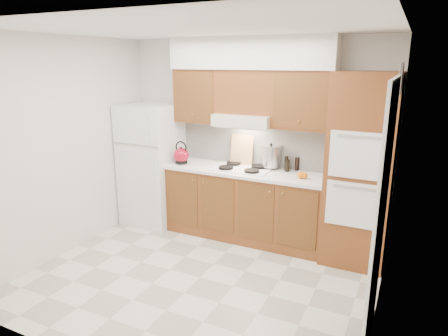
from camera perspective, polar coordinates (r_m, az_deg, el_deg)
name	(u,v)px	position (r m, az deg, el deg)	size (l,w,h in m)	color
floor	(200,278)	(4.56, -3.43, -15.35)	(3.60, 3.60, 0.00)	beige
ceiling	(196,28)	(3.94, -4.06, 19.29)	(3.60, 3.60, 0.00)	white
wall_back	(253,138)	(5.38, 4.14, 4.26)	(3.60, 0.02, 2.60)	silver
wall_left	(68,147)	(5.17, -21.41, 2.79)	(0.02, 3.00, 2.60)	silver
wall_right	(388,187)	(3.57, 22.39, -2.52)	(0.02, 3.00, 2.60)	silver
fridge	(152,165)	(5.84, -10.20, 0.49)	(0.75, 0.72, 1.72)	white
base_cabinets	(245,205)	(5.34, 3.02, -5.31)	(2.11, 0.60, 0.90)	brown
countertop	(245,171)	(5.18, 3.05, -0.47)	(2.13, 0.62, 0.04)	white
backsplash	(254,144)	(5.38, 4.32, 3.38)	(2.11, 0.03, 0.56)	white
oven_cabinet	(360,171)	(4.78, 18.85, -0.39)	(0.70, 0.65, 2.20)	brown
upper_cab_left	(200,96)	(5.47, -3.49, 10.26)	(0.63, 0.33, 0.70)	brown
upper_cab_right	(304,100)	(4.93, 11.39, 9.47)	(0.73, 0.33, 0.70)	brown
range_hood	(245,120)	(5.14, 3.01, 6.88)	(0.75, 0.45, 0.15)	silver
upper_cab_over_hood	(247,92)	(5.16, 3.32, 10.81)	(0.75, 0.33, 0.55)	brown
soffit	(251,53)	(5.11, 3.88, 16.09)	(2.13, 0.36, 0.40)	silver
cooktop	(242,169)	(5.21, 2.64, -0.07)	(0.74, 0.50, 0.01)	white
doorway	(379,230)	(3.32, 21.32, -8.29)	(0.02, 0.90, 2.10)	black
wall_clock	(401,79)	(3.98, 23.98, 11.53)	(0.30, 0.30, 0.02)	#3F3833
kettle	(181,156)	(5.48, -6.13, 1.79)	(0.21, 0.21, 0.21)	maroon
cutting_board	(242,150)	(5.39, 2.57, 2.56)	(0.31, 0.02, 0.41)	tan
stock_pot	(271,156)	(5.24, 6.71, 1.69)	(0.26, 0.26, 0.27)	silver
condiment_a	(286,163)	(5.19, 8.89, 0.65)	(0.05, 0.05, 0.18)	black
condiment_b	(297,164)	(5.20, 10.38, 0.58)	(0.05, 0.05, 0.17)	black
condiment_c	(287,166)	(5.13, 9.02, 0.35)	(0.06, 0.06, 0.16)	black
orange_near	(301,175)	(4.87, 10.91, -1.00)	(0.09, 0.09, 0.09)	orange
orange_far	(304,175)	(4.87, 11.40, -1.05)	(0.08, 0.08, 0.08)	#FF9C0D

